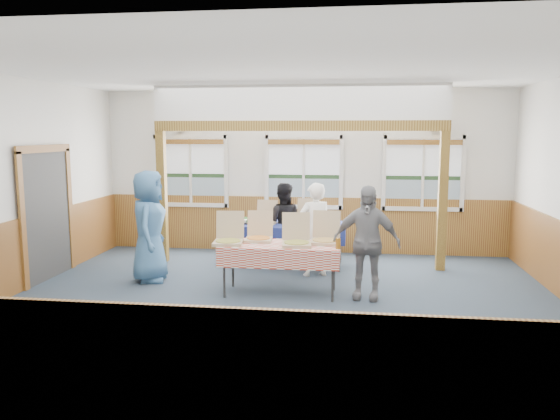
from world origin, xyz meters
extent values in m
plane|color=#283542|center=(0.00, 0.00, 0.00)|extent=(8.00, 8.00, 0.00)
plane|color=white|center=(0.00, 0.00, 3.20)|extent=(8.00, 8.00, 0.00)
plane|color=silver|center=(0.00, 3.50, 1.60)|extent=(8.00, 0.00, 8.00)
plane|color=silver|center=(0.00, -3.50, 1.60)|extent=(8.00, 0.00, 8.00)
plane|color=silver|center=(-4.00, 0.00, 1.60)|extent=(0.00, 8.00, 8.00)
cube|color=brown|center=(0.00, 3.48, 0.55)|extent=(7.98, 0.05, 1.10)
cube|color=brown|center=(0.00, -3.48, 0.55)|extent=(7.98, 0.05, 1.10)
cube|color=brown|center=(-3.98, 0.00, 0.55)|extent=(0.05, 6.98, 1.10)
cube|color=#2F2F2F|center=(-3.96, 0.90, 1.05)|extent=(0.06, 1.30, 2.10)
cube|color=silver|center=(-2.30, 3.44, 0.91)|extent=(1.52, 0.05, 0.08)
cube|color=silver|center=(-2.30, 3.44, 2.29)|extent=(1.52, 0.05, 0.08)
cube|color=silver|center=(-3.04, 3.44, 1.60)|extent=(0.08, 0.05, 1.46)
cube|color=silver|center=(-1.56, 3.44, 1.60)|extent=(0.08, 0.05, 1.46)
cube|color=silver|center=(-2.30, 3.44, 1.60)|extent=(0.05, 0.05, 1.30)
cube|color=slate|center=(-2.30, 3.48, 1.21)|extent=(1.40, 0.02, 0.52)
cube|color=#1B341A|center=(-2.30, 3.48, 1.51)|extent=(1.40, 0.02, 0.08)
cube|color=silver|center=(-2.30, 3.48, 1.90)|extent=(1.40, 0.02, 0.70)
cube|color=brown|center=(-2.30, 3.42, 2.19)|extent=(1.40, 0.07, 0.10)
cube|color=silver|center=(0.00, 3.44, 0.91)|extent=(1.52, 0.05, 0.08)
cube|color=silver|center=(0.00, 3.44, 2.29)|extent=(1.52, 0.05, 0.08)
cube|color=silver|center=(-0.74, 3.44, 1.60)|extent=(0.08, 0.05, 1.46)
cube|color=silver|center=(0.74, 3.44, 1.60)|extent=(0.08, 0.05, 1.46)
cube|color=silver|center=(0.00, 3.44, 1.60)|extent=(0.05, 0.05, 1.30)
cube|color=slate|center=(0.00, 3.48, 1.21)|extent=(1.40, 0.02, 0.52)
cube|color=#1B341A|center=(0.00, 3.48, 1.51)|extent=(1.40, 0.02, 0.08)
cube|color=silver|center=(0.00, 3.48, 1.90)|extent=(1.40, 0.02, 0.70)
cube|color=brown|center=(0.00, 3.42, 2.19)|extent=(1.40, 0.07, 0.10)
cube|color=silver|center=(2.30, 3.44, 0.91)|extent=(1.52, 0.05, 0.08)
cube|color=silver|center=(2.30, 3.44, 2.29)|extent=(1.52, 0.05, 0.08)
cube|color=silver|center=(1.56, 3.44, 1.60)|extent=(0.08, 0.05, 1.46)
cube|color=silver|center=(3.04, 3.44, 1.60)|extent=(0.08, 0.05, 1.46)
cube|color=silver|center=(2.30, 3.44, 1.60)|extent=(0.05, 0.05, 1.30)
cube|color=slate|center=(2.30, 3.48, 1.21)|extent=(1.40, 0.02, 0.52)
cube|color=#1B341A|center=(2.30, 3.48, 1.51)|extent=(1.40, 0.02, 0.08)
cube|color=silver|center=(2.30, 3.48, 1.90)|extent=(1.40, 0.02, 0.70)
cube|color=brown|center=(2.30, 3.42, 2.19)|extent=(1.40, 0.07, 0.10)
cube|color=#573A13|center=(-2.50, 2.30, 1.20)|extent=(0.15, 0.15, 2.40)
cube|color=#573A13|center=(2.50, 2.30, 1.20)|extent=(0.15, 0.15, 2.40)
cube|color=#573A13|center=(0.00, 2.30, 2.49)|extent=(5.15, 0.18, 0.18)
cylinder|color=#2F2F2F|center=(-1.14, 1.92, 0.36)|extent=(0.04, 0.04, 0.73)
cylinder|color=#2F2F2F|center=(-1.14, 2.64, 0.36)|extent=(0.04, 0.04, 0.73)
cylinder|color=#2F2F2F|center=(0.76, 1.92, 0.36)|extent=(0.04, 0.04, 0.73)
cylinder|color=#2F2F2F|center=(0.76, 2.64, 0.36)|extent=(0.04, 0.04, 0.73)
cube|color=#2F2F2F|center=(-0.19, 2.28, 0.73)|extent=(2.10, 1.06, 0.03)
cube|color=navy|center=(-0.19, 2.28, 0.75)|extent=(2.17, 1.13, 0.01)
cube|color=navy|center=(-0.19, 1.83, 0.61)|extent=(2.07, 0.24, 0.28)
cube|color=navy|center=(-0.19, 2.73, 0.61)|extent=(2.07, 0.24, 0.28)
cylinder|color=#2F2F2F|center=(-0.86, 0.22, 0.36)|extent=(0.04, 0.04, 0.73)
cylinder|color=#2F2F2F|center=(-0.86, 0.80, 0.36)|extent=(0.04, 0.04, 0.73)
cylinder|color=#2F2F2F|center=(0.70, 0.22, 0.36)|extent=(0.04, 0.04, 0.73)
cylinder|color=#2F2F2F|center=(0.70, 0.80, 0.36)|extent=(0.04, 0.04, 0.73)
cube|color=#2F2F2F|center=(-0.08, 0.51, 0.73)|extent=(1.69, 0.72, 0.03)
cube|color=#B52712|center=(-0.08, 0.51, 0.75)|extent=(1.75, 0.78, 0.01)
cube|color=#B52712|center=(-0.08, 0.13, 0.61)|extent=(1.74, 0.03, 0.28)
cube|color=#B52712|center=(-0.08, 0.89, 0.61)|extent=(1.74, 0.03, 0.28)
cube|color=tan|center=(-0.59, 2.13, 0.78)|extent=(0.42, 0.42, 0.04)
cylinder|color=gold|center=(-0.59, 2.13, 0.81)|extent=(0.36, 0.36, 0.01)
cube|color=tan|center=(-0.56, 2.36, 0.98)|extent=(0.38, 0.13, 0.37)
cube|color=tan|center=(0.16, 2.40, 0.78)|extent=(0.40, 0.40, 0.04)
cylinder|color=#D4BD62|center=(0.16, 2.40, 0.81)|extent=(0.35, 0.35, 0.01)
cube|color=tan|center=(0.16, 2.63, 0.99)|extent=(0.39, 0.10, 0.38)
cube|color=tan|center=(-0.83, 0.37, 0.78)|extent=(0.45, 0.45, 0.05)
cylinder|color=gold|center=(-0.83, 0.37, 0.81)|extent=(0.40, 0.40, 0.01)
cube|color=tan|center=(-0.85, 0.62, 1.01)|extent=(0.42, 0.14, 0.41)
cube|color=tan|center=(-0.43, 0.66, 0.78)|extent=(0.41, 0.41, 0.04)
cylinder|color=gold|center=(-0.43, 0.66, 0.81)|extent=(0.36, 0.36, 0.01)
cube|color=tan|center=(-0.44, 0.89, 0.99)|extent=(0.40, 0.12, 0.38)
cube|color=tan|center=(0.17, 0.39, 0.78)|extent=(0.46, 0.46, 0.05)
cylinder|color=gold|center=(0.17, 0.39, 0.81)|extent=(0.40, 0.40, 0.01)
cube|color=tan|center=(0.14, 0.63, 1.00)|extent=(0.42, 0.15, 0.40)
cube|color=tan|center=(0.57, 0.61, 0.78)|extent=(0.43, 0.43, 0.05)
cylinder|color=#D4BD62|center=(0.57, 0.61, 0.81)|extent=(0.37, 0.37, 0.01)
cube|color=tan|center=(0.58, 0.86, 1.01)|extent=(0.42, 0.11, 0.41)
cylinder|color=black|center=(-0.94, 2.28, 0.77)|extent=(0.41, 0.41, 0.03)
cylinder|color=white|center=(-0.94, 2.28, 0.80)|extent=(0.09, 0.09, 0.04)
sphere|color=#2D6C29|center=(-0.83, 2.28, 0.80)|extent=(0.09, 0.09, 0.09)
sphere|color=beige|center=(-0.87, 2.37, 0.80)|extent=(0.09, 0.09, 0.09)
sphere|color=#2D6C29|center=(-0.96, 2.39, 0.80)|extent=(0.09, 0.09, 0.09)
sphere|color=beige|center=(-1.04, 2.33, 0.80)|extent=(0.09, 0.09, 0.09)
sphere|color=#2D6C29|center=(-1.04, 2.23, 0.80)|extent=(0.09, 0.09, 0.09)
sphere|color=beige|center=(-0.96, 2.17, 0.80)|extent=(0.09, 0.09, 0.09)
sphere|color=#2D6C29|center=(-0.87, 2.20, 0.80)|extent=(0.09, 0.09, 0.09)
cylinder|color=#915A18|center=(0.77, 0.26, 0.83)|extent=(0.07, 0.07, 0.15)
imported|color=white|center=(0.35, 1.62, 0.78)|extent=(0.67, 0.57, 1.56)
imported|color=black|center=(-0.29, 2.45, 0.74)|extent=(0.74, 0.59, 1.47)
imported|color=#3C6996|center=(-2.25, 0.96, 0.89)|extent=(0.70, 0.95, 1.79)
imported|color=gray|center=(1.17, 0.46, 0.82)|extent=(1.01, 0.54, 1.64)
camera|label=1|loc=(0.95, -7.27, 2.38)|focal=35.00mm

